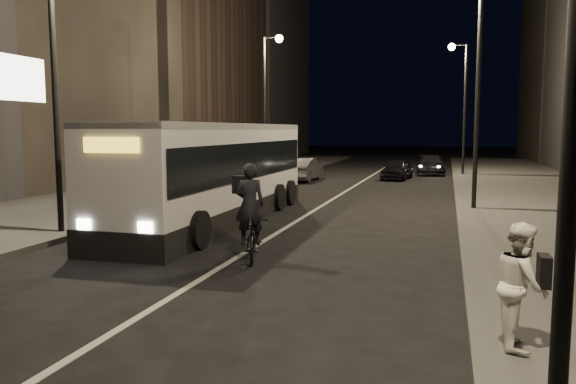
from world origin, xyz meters
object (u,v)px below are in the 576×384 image
Objects in this scene: pedestrian_woman at (521,285)px; car_near at (397,169)px; streetlight_right_far at (461,91)px; car_far at (431,165)px; cyclist_on_bicycle at (252,228)px; streetlight_left_near at (61,39)px; car_mid at (304,169)px; streetlight_left_far at (269,87)px; city_bus at (216,169)px; streetlight_right_mid at (471,61)px.

car_near is (-3.81, 26.19, -0.36)m from pedestrian_woman.
streetlight_right_far reaches higher than car_far.
car_near is 0.84× the size of car_far.
streetlight_right_far reaches higher than cyclist_on_bicycle.
pedestrian_woman is (0.27, -29.45, -4.39)m from streetlight_right_far.
car_mid is at bearing 83.69° from streetlight_left_near.
pedestrian_woman is at bearing -26.51° from streetlight_left_near.
streetlight_left_near and streetlight_left_far have the same top height.
city_bus reaches higher than pedestrian_woman.
cyclist_on_bicycle is (-4.93, -25.13, -4.62)m from streetlight_right_far.
car_mid is (2.02, 18.25, -4.70)m from streetlight_left_near.
car_mid is at bearing -147.32° from car_near.
streetlight_left_far is 8.98m from car_near.
cyclist_on_bicycle is at bearing -11.14° from streetlight_left_near.
streetlight_left_near reaches higher than city_bus.
streetlight_right_far is at bearing -37.39° from car_far.
streetlight_right_far is at bearing -145.83° from car_mid.
city_bus is (2.82, 3.62, -3.65)m from streetlight_left_near.
car_mid is (-8.65, -5.75, -4.70)m from streetlight_right_far.
streetlight_left_near is 12.98m from pedestrian_woman.
pedestrian_woman is at bearing -65.01° from streetlight_left_far.
car_near is 5.68m from car_mid.
streetlight_right_mid is at bearing 43.14° from cyclist_on_bicycle.
car_mid is at bearing -146.37° from streetlight_right_far.
streetlight_left_far is at bearing 88.20° from cyclist_on_bicycle.
streetlight_left_near reaches higher than pedestrian_woman.
streetlight_right_mid is at bearing -90.00° from streetlight_right_far.
cyclist_on_bicycle is 26.43m from car_far.
streetlight_left_near is at bearing -90.00° from streetlight_left_far.
cyclist_on_bicycle is 6.77m from pedestrian_woman.
cyclist_on_bicycle is at bearing -101.10° from streetlight_right_far.
streetlight_right_far is 1.00× the size of streetlight_left_far.
car_mid is (-5.10, -2.49, 0.05)m from car_near.
cyclist_on_bicycle is at bearing -73.32° from streetlight_left_far.
city_bus is 2.74× the size of car_far.
pedestrian_woman is (0.27, -13.45, -4.39)m from streetlight_right_mid.
streetlight_right_mid is 14.21m from car_mid.
car_near is at bearing 75.50° from city_bus.
streetlight_right_mid is at bearing 130.69° from car_mid.
streetlight_left_near is 7.45m from cyclist_on_bicycle.
streetlight_left_far is 2.25× the size of car_near.
car_near is at bearing 71.04° from streetlight_left_near.
streetlight_left_far reaches higher than car_mid.
car_near is (7.12, 20.73, -4.75)m from streetlight_left_near.
streetlight_right_far reaches higher than pedestrian_woman.
streetlight_left_far is 26.25m from pedestrian_woman.
streetlight_right_far is 2.01× the size of car_mid.
car_far is at bearing 147.39° from streetlight_right_far.
streetlight_left_near is 1.00× the size of streetlight_left_far.
pedestrian_woman is at bearing 111.15° from car_mid.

